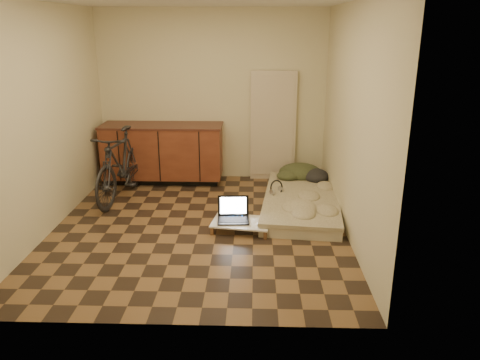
{
  "coord_description": "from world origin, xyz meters",
  "views": [
    {
      "loc": [
        0.66,
        -5.25,
        2.33
      ],
      "look_at": [
        0.49,
        0.14,
        0.55
      ],
      "focal_mm": 35.0,
      "sensor_mm": 36.0,
      "label": 1
    }
  ],
  "objects_px": {
    "futon": "(301,202)",
    "bicycle": "(120,161)",
    "laptop": "(233,215)",
    "lap_desk": "(241,222)"
  },
  "relations": [
    {
      "from": "lap_desk",
      "to": "bicycle",
      "type": "bearing_deg",
      "value": 157.4
    },
    {
      "from": "futon",
      "to": "laptop",
      "type": "bearing_deg",
      "value": -135.68
    },
    {
      "from": "bicycle",
      "to": "futon",
      "type": "height_order",
      "value": "bicycle"
    },
    {
      "from": "lap_desk",
      "to": "laptop",
      "type": "height_order",
      "value": "laptop"
    },
    {
      "from": "bicycle",
      "to": "futon",
      "type": "distance_m",
      "value": 2.56
    },
    {
      "from": "lap_desk",
      "to": "laptop",
      "type": "relative_size",
      "value": 1.91
    },
    {
      "from": "futon",
      "to": "bicycle",
      "type": "bearing_deg",
      "value": 179.29
    },
    {
      "from": "lap_desk",
      "to": "laptop",
      "type": "bearing_deg",
      "value": 160.2
    },
    {
      "from": "laptop",
      "to": "lap_desk",
      "type": "bearing_deg",
      "value": -31.75
    },
    {
      "from": "futon",
      "to": "laptop",
      "type": "relative_size",
      "value": 5.44
    }
  ]
}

